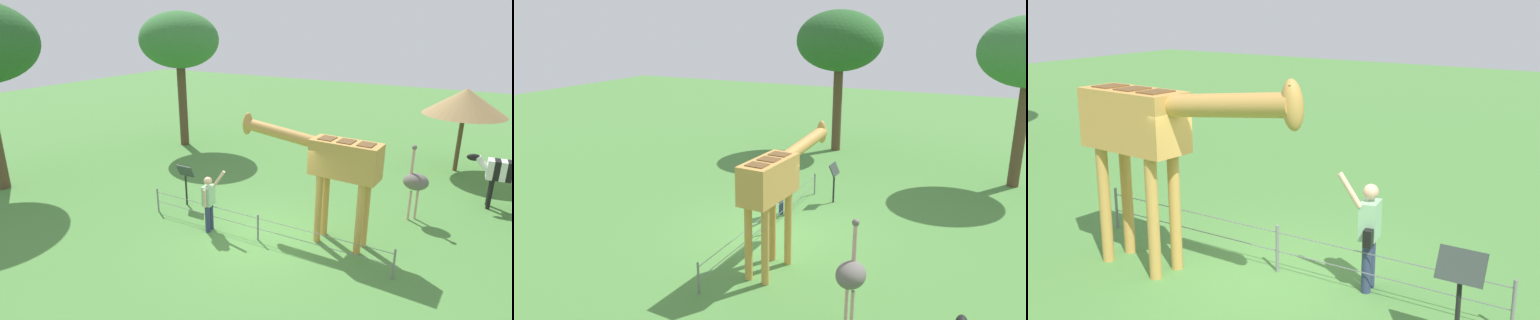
% 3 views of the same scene
% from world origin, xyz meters
% --- Properties ---
extents(ground_plane, '(60.00, 60.00, 0.00)m').
position_xyz_m(ground_plane, '(0.00, 0.00, 0.00)').
color(ground_plane, '#4C843D').
extents(giraffe, '(3.95, 0.80, 3.16)m').
position_xyz_m(giraffe, '(-1.58, -0.79, 2.18)').
color(giraffe, '#C69347').
rests_on(giraffe, ground_plane).
extents(visitor, '(0.58, 0.57, 1.76)m').
position_xyz_m(visitor, '(1.43, 0.35, 0.90)').
color(visitor, navy).
rests_on(visitor, ground_plane).
extents(ostrich, '(0.70, 0.56, 2.25)m').
position_xyz_m(ostrich, '(-3.29, -3.15, 1.18)').
color(ostrich, '#CC9E93').
rests_on(ostrich, ground_plane).
extents(tree_northeast, '(3.75, 3.75, 6.20)m').
position_xyz_m(tree_northeast, '(9.49, 1.44, 4.84)').
color(tree_northeast, brown).
rests_on(tree_northeast, ground_plane).
extents(info_sign, '(0.56, 0.21, 1.32)m').
position_xyz_m(info_sign, '(3.07, -0.66, 0.95)').
color(info_sign, black).
rests_on(info_sign, ground_plane).
extents(wire_fence, '(7.05, 0.05, 0.75)m').
position_xyz_m(wire_fence, '(0.00, 0.16, 0.40)').
color(wire_fence, slate).
rests_on(wire_fence, ground_plane).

